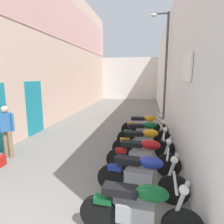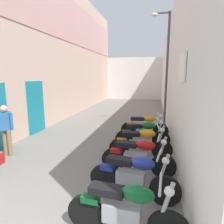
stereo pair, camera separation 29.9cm
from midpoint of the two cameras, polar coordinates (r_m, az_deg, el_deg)
ground_plane at (r=9.33m, az=-0.37°, el=-4.32°), size 34.35×34.35×0.00m
building_left at (r=11.93m, az=-12.81°, el=17.55°), size 0.45×18.35×7.71m
building_right at (r=10.81m, az=18.03°, el=11.39°), size 0.45×18.35×5.29m
building_far_end at (r=21.05m, az=7.27°, el=9.82°), size 8.55×2.00×4.22m
motorcycle_nearest at (r=3.18m, az=7.07°, el=-26.72°), size 1.85×0.58×1.04m
motorcycle_second at (r=4.02m, az=8.59°, el=-18.01°), size 1.84×0.58×1.04m
motorcycle_third at (r=4.90m, az=9.46°, el=-12.56°), size 1.85×0.58×1.04m
motorcycle_fourth at (r=5.77m, az=10.02°, el=-8.95°), size 1.85×0.58×1.04m
motorcycle_fifth at (r=6.63m, az=10.42°, el=-6.33°), size 1.84×0.58×1.04m
motorcycle_sixth at (r=7.68m, az=10.78°, el=-3.96°), size 1.85×0.58×1.04m
pedestrian_mid_alley at (r=6.53m, az=-27.82°, el=-3.89°), size 0.52×0.39×1.57m
street_lamp at (r=8.70m, az=16.43°, el=13.37°), size 0.79×0.18×4.97m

